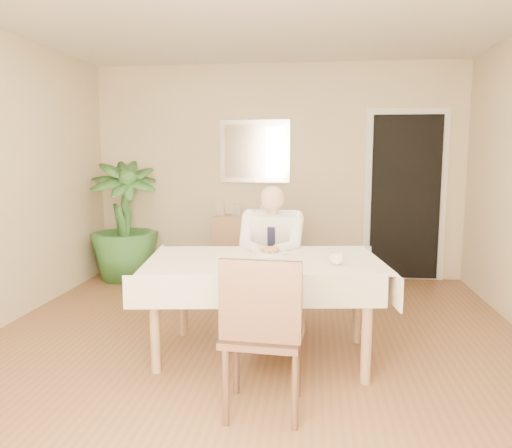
# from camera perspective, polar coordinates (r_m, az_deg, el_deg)

# --- Properties ---
(room) EXTENTS (5.00, 5.02, 2.60)m
(room) POSITION_cam_1_polar(r_m,az_deg,el_deg) (3.69, -0.64, 4.63)
(room) COLOR brown
(room) RESTS_ON ground
(window) EXTENTS (1.34, 0.04, 1.44)m
(window) POSITION_cam_1_polar(r_m,az_deg,el_deg) (1.28, -15.06, 4.71)
(window) COLOR silver
(window) RESTS_ON room
(doorway) EXTENTS (0.96, 0.07, 2.10)m
(doorway) POSITION_cam_1_polar(r_m,az_deg,el_deg) (6.23, 16.68, 2.91)
(doorway) COLOR silver
(doorway) RESTS_ON ground
(mirror) EXTENTS (0.86, 0.04, 0.76)m
(mirror) POSITION_cam_1_polar(r_m,az_deg,el_deg) (6.17, -0.16, 8.31)
(mirror) COLOR silver
(mirror) RESTS_ON room
(dining_table) EXTENTS (1.85, 1.24, 0.75)m
(dining_table) POSITION_cam_1_polar(r_m,az_deg,el_deg) (3.70, 0.90, -5.26)
(dining_table) COLOR #98704E
(dining_table) RESTS_ON ground
(chair_far) EXTENTS (0.44, 0.45, 0.84)m
(chair_far) POSITION_cam_1_polar(r_m,az_deg,el_deg) (4.59, 2.01, -5.18)
(chair_far) COLOR #452A1E
(chair_far) RESTS_ON ground
(chair_near) EXTENTS (0.48, 0.48, 0.96)m
(chair_near) POSITION_cam_1_polar(r_m,az_deg,el_deg) (2.88, 0.71, -11.76)
(chair_near) COLOR #452A1E
(chair_near) RESTS_ON ground
(seated_man) EXTENTS (0.48, 0.72, 1.24)m
(seated_man) POSITION_cam_1_polar(r_m,az_deg,el_deg) (4.27, 1.71, -3.14)
(seated_man) COLOR white
(seated_man) RESTS_ON ground
(plate) EXTENTS (0.26, 0.26, 0.02)m
(plate) POSITION_cam_1_polar(r_m,az_deg,el_deg) (3.86, 1.68, -3.30)
(plate) COLOR white
(plate) RESTS_ON dining_table
(food) EXTENTS (0.14, 0.14, 0.06)m
(food) POSITION_cam_1_polar(r_m,az_deg,el_deg) (3.86, 1.68, -2.98)
(food) COLOR brown
(food) RESTS_ON dining_table
(knife) EXTENTS (0.01, 0.13, 0.01)m
(knife) POSITION_cam_1_polar(r_m,az_deg,el_deg) (3.79, 2.21, -3.24)
(knife) COLOR silver
(knife) RESTS_ON dining_table
(fork) EXTENTS (0.01, 0.13, 0.01)m
(fork) POSITION_cam_1_polar(r_m,az_deg,el_deg) (3.80, 1.00, -3.21)
(fork) COLOR silver
(fork) RESTS_ON dining_table
(coffee_mug) EXTENTS (0.11, 0.11, 0.09)m
(coffee_mug) POSITION_cam_1_polar(r_m,az_deg,el_deg) (3.53, 9.21, -3.91)
(coffee_mug) COLOR white
(coffee_mug) RESTS_ON dining_table
(sideboard) EXTENTS (0.97, 0.39, 0.76)m
(sideboard) POSITION_cam_1_polar(r_m,az_deg,el_deg) (6.13, -0.32, -2.67)
(sideboard) COLOR #98704E
(sideboard) RESTS_ON ground
(photo_frame_left) EXTENTS (0.10, 0.02, 0.14)m
(photo_frame_left) POSITION_cam_1_polar(r_m,az_deg,el_deg) (6.16, -4.14, 1.61)
(photo_frame_left) COLOR silver
(photo_frame_left) RESTS_ON sideboard
(photo_frame_center) EXTENTS (0.10, 0.02, 0.14)m
(photo_frame_center) POSITION_cam_1_polar(r_m,az_deg,el_deg) (6.12, -2.26, 1.59)
(photo_frame_center) COLOR silver
(photo_frame_center) RESTS_ON sideboard
(photo_frame_right) EXTENTS (0.10, 0.02, 0.14)m
(photo_frame_right) POSITION_cam_1_polar(r_m,az_deg,el_deg) (6.09, 0.88, 1.57)
(photo_frame_right) COLOR silver
(photo_frame_right) RESTS_ON sideboard
(potted_palm) EXTENTS (1.06, 1.06, 1.44)m
(potted_palm) POSITION_cam_1_polar(r_m,az_deg,el_deg) (6.21, -14.85, 0.34)
(potted_palm) COLOR #285622
(potted_palm) RESTS_ON ground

